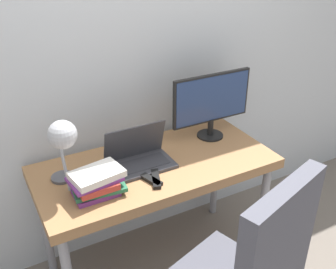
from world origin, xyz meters
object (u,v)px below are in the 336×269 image
object	(u,v)px
monitor	(212,102)
desk_lamp	(62,139)
laptop	(139,157)
book_stack	(97,183)

from	to	relation	value
monitor	desk_lamp	distance (m)	0.98
monitor	desk_lamp	xyz separation A→B (m)	(-0.96, -0.16, 0.06)
monitor	desk_lamp	size ratio (longest dim) A/B	1.33
laptop	book_stack	size ratio (longest dim) A/B	1.27
monitor	book_stack	world-z (taller)	monitor
desk_lamp	book_stack	distance (m)	0.28
laptop	book_stack	distance (m)	0.34
desk_lamp	book_stack	bearing A→B (deg)	-35.39
desk_lamp	book_stack	world-z (taller)	desk_lamp
laptop	monitor	bearing A→B (deg)	10.24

